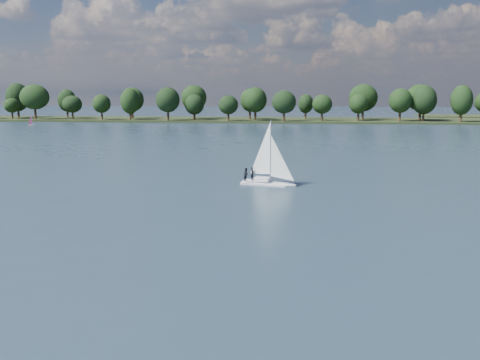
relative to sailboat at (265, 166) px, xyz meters
name	(u,v)px	position (x,y,z in m)	size (l,w,h in m)	color
ground	(337,149)	(11.99, 46.99, -2.44)	(700.00, 700.00, 0.00)	#233342
far_shore	(321,121)	(11.99, 158.99, -2.44)	(660.00, 40.00, 1.50)	black
sailboat	(265,166)	(0.00, 0.00, 0.00)	(6.90, 3.69, 8.75)	silver
dinghy_pink	(32,123)	(-92.95, 116.01, -1.43)	(2.87, 2.18, 4.29)	silver
treeline	(306,102)	(5.50, 155.22, 5.59)	(562.35, 73.28, 17.26)	black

